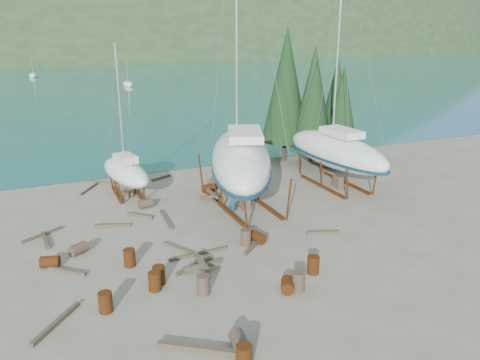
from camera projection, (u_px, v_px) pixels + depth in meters
name	position (u px, v px, depth m)	size (l,w,h in m)	color
ground	(232.00, 244.00, 25.38)	(600.00, 600.00, 0.00)	#65604F
bay_water	(41.00, 50.00, 299.83)	(700.00, 700.00, 0.00)	#166C72
far_hill	(40.00, 49.00, 304.19)	(800.00, 360.00, 110.00)	#203219
far_house_right	(124.00, 51.00, 201.62)	(6.60, 5.60, 5.60)	beige
cypress_near_right	(313.00, 97.00, 38.91)	(3.60, 3.60, 10.00)	black
cypress_mid_right	(342.00, 110.00, 38.01)	(3.06, 3.06, 8.50)	black
cypress_back_left	(286.00, 85.00, 39.81)	(4.14, 4.14, 11.50)	black
cypress_far_right	(336.00, 101.00, 41.11)	(3.24, 3.24, 9.00)	black
moored_boat_mid	(128.00, 84.00, 98.83)	(2.00, 5.00, 6.05)	silver
moored_boat_far	(33.00, 76.00, 118.02)	(2.00, 5.00, 6.05)	silver
large_sailboat_near	(241.00, 158.00, 30.10)	(8.17, 13.24, 20.11)	silver
large_sailboat_far	(336.00, 150.00, 34.23)	(3.68, 10.65, 16.60)	silver
small_sailboat_shore	(126.00, 172.00, 32.57)	(3.24, 6.73, 10.34)	silver
worker	(232.00, 201.00, 29.31)	(0.65, 0.43, 1.78)	navy
drum_0	(106.00, 302.00, 19.16)	(0.58, 0.58, 0.88)	#5F2F10
drum_1	(239.00, 341.00, 16.99)	(0.58, 0.58, 0.88)	#2D2823
drum_2	(50.00, 262.00, 22.84)	(0.58, 0.58, 0.88)	#5F2F10
drum_3	(244.00, 357.00, 15.95)	(0.58, 0.58, 0.88)	#5F2F10
drum_4	(209.00, 188.00, 33.60)	(0.58, 0.58, 0.88)	#5F2F10
drum_5	(246.00, 238.00, 25.17)	(0.58, 0.58, 0.88)	#2D2823
drum_6	(258.00, 237.00, 25.55)	(0.58, 0.58, 0.88)	#5F2F10
drum_7	(313.00, 265.00, 22.22)	(0.58, 0.58, 0.88)	#5F2F10
drum_8	(129.00, 258.00, 22.92)	(0.58, 0.58, 0.88)	#5F2F10
drum_9	(146.00, 204.00, 30.56)	(0.58, 0.58, 0.88)	#2D2823
drum_11	(215.00, 184.00, 34.59)	(0.58, 0.58, 0.88)	#2D2823
drum_12	(287.00, 285.00, 20.73)	(0.58, 0.58, 0.88)	#5F2F10
drum_13	(155.00, 281.00, 20.76)	(0.58, 0.58, 0.88)	#5F2F10
drum_14	(159.00, 275.00, 21.31)	(0.58, 0.58, 0.88)	#5F2F10
drum_15	(78.00, 249.00, 24.21)	(0.58, 0.58, 0.88)	#2D2823
drum_16	(203.00, 285.00, 20.48)	(0.58, 0.58, 0.88)	#2D2823
drum_17	(298.00, 281.00, 20.77)	(0.58, 0.58, 0.88)	#2D2823
timber_0	(89.00, 189.00, 34.10)	(0.14, 2.69, 0.14)	brown
timber_1	(323.00, 233.00, 26.63)	(0.19, 1.86, 0.19)	brown
timber_2	(45.00, 240.00, 25.65)	(0.19, 2.28, 0.19)	brown
timber_3	(199.00, 254.00, 24.13)	(0.15, 3.21, 0.15)	brown
timber_4	(113.00, 225.00, 27.64)	(0.17, 2.11, 0.17)	brown
timber_5	(195.00, 266.00, 22.90)	(0.16, 2.42, 0.16)	brown
timber_6	(161.00, 178.00, 36.58)	(0.19, 1.79, 0.19)	brown
timber_7	(251.00, 248.00, 24.73)	(0.17, 1.67, 0.17)	brown
timber_8	(140.00, 216.00, 29.09)	(0.19, 1.81, 0.19)	brown
timber_9	(101.00, 182.00, 35.65)	(0.15, 2.59, 0.15)	brown
timber_10	(166.00, 219.00, 28.56)	(0.16, 3.04, 0.16)	brown
timber_11	(178.00, 248.00, 24.75)	(0.15, 2.17, 0.15)	brown
timber_12	(67.00, 271.00, 22.36)	(0.17, 2.07, 0.17)	brown
timber_14	(56.00, 323.00, 18.37)	(0.18, 2.88, 0.18)	brown
timber_15	(43.00, 234.00, 26.44)	(0.15, 2.60, 0.15)	brown
timber_16	(199.00, 349.00, 16.82)	(0.23, 3.15, 0.23)	brown
timber_pile_fore	(201.00, 266.00, 22.43)	(1.80, 1.80, 0.60)	brown
timber_pile_aft	(212.00, 196.00, 31.89)	(1.80, 1.80, 0.60)	brown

